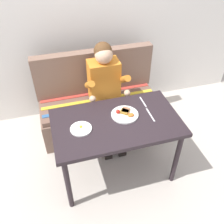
% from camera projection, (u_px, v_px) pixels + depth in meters
% --- Properties ---
extents(ground_plane, '(8.00, 8.00, 0.00)m').
position_uv_depth(ground_plane, '(116.00, 169.00, 2.80)').
color(ground_plane, '#BCB3A8').
extents(back_wall, '(4.40, 0.10, 2.60)m').
position_uv_depth(back_wall, '(85.00, 15.00, 2.90)').
color(back_wall, silver).
rests_on(back_wall, ground).
extents(table, '(1.20, 0.70, 0.73)m').
position_uv_depth(table, '(116.00, 127.00, 2.38)').
color(table, black).
rests_on(table, ground).
extents(couch, '(1.44, 0.56, 1.00)m').
position_uv_depth(couch, '(99.00, 106.00, 3.15)').
color(couch, '#775B4C').
rests_on(couch, ground).
extents(person, '(0.45, 0.61, 1.21)m').
position_uv_depth(person, '(105.00, 85.00, 2.77)').
color(person, orange).
rests_on(person, ground).
extents(plate_breakfast, '(0.26, 0.26, 0.05)m').
position_uv_depth(plate_breakfast, '(125.00, 114.00, 2.39)').
color(plate_breakfast, white).
rests_on(plate_breakfast, table).
extents(plate_eggs, '(0.20, 0.20, 0.04)m').
position_uv_depth(plate_eggs, '(81.00, 129.00, 2.24)').
color(plate_eggs, white).
rests_on(plate_eggs, table).
extents(fork, '(0.02, 0.17, 0.00)m').
position_uv_depth(fork, '(143.00, 102.00, 2.55)').
color(fork, silver).
rests_on(fork, table).
extents(knife, '(0.01, 0.20, 0.00)m').
position_uv_depth(knife, '(150.00, 115.00, 2.40)').
color(knife, silver).
rests_on(knife, table).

